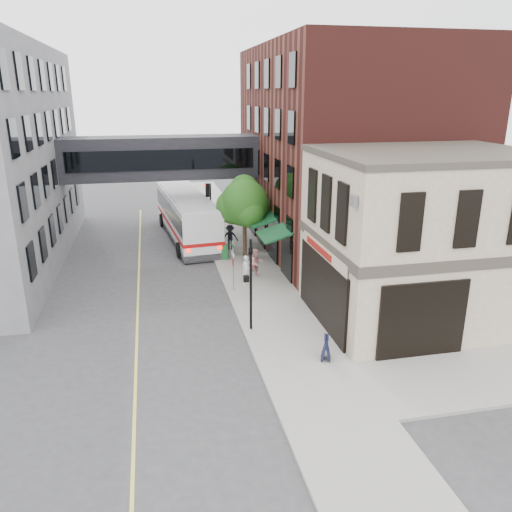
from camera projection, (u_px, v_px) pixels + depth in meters
name	position (u px, v px, depth m)	size (l,w,h in m)	color
ground	(251.00, 352.00, 22.19)	(120.00, 120.00, 0.00)	#38383A
sidewalk_main	(239.00, 253.00, 35.57)	(4.00, 60.00, 0.15)	gray
corner_building	(421.00, 238.00, 24.51)	(10.19, 8.12, 8.45)	tan
brick_building	(345.00, 151.00, 35.92)	(13.76, 18.00, 14.00)	#481A16
skyway_bridge	(161.00, 157.00, 36.29)	(14.00, 3.18, 3.00)	black
traffic_signal_near	(250.00, 274.00, 23.19)	(0.44, 0.22, 4.60)	black
traffic_signal_far	(209.00, 201.00, 36.99)	(0.53, 0.28, 4.50)	black
street_sign_pole	(233.00, 261.00, 28.17)	(0.08, 0.75, 3.00)	gray
street_tree	(244.00, 203.00, 33.68)	(3.80, 3.20, 5.60)	#382619
lane_marking	(139.00, 281.00, 30.49)	(0.12, 40.00, 0.01)	#D8CC4C
bus	(186.00, 214.00, 38.95)	(4.18, 13.20, 3.49)	white
pedestrian_a	(247.00, 270.00, 29.47)	(0.64, 0.42, 1.75)	silver
pedestrian_b	(257.00, 263.00, 30.66)	(0.86, 0.67, 1.77)	#D68A8C
pedestrian_c	(230.00, 237.00, 36.01)	(1.18, 0.68, 1.82)	black
newspaper_box	(224.00, 252.00, 34.06)	(0.51, 0.45, 1.02)	#155E25
sandwich_board	(326.00, 348.00, 21.16)	(0.39, 0.60, 1.07)	black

